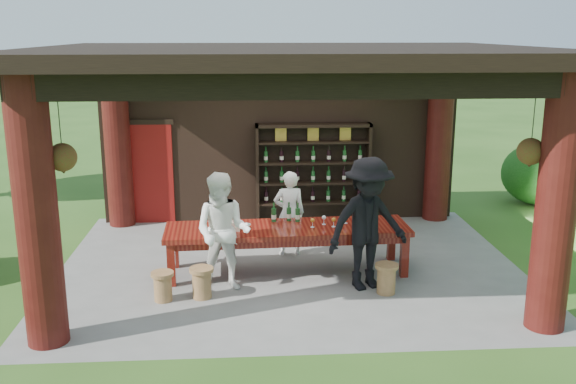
{
  "coord_description": "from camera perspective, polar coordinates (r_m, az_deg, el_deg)",
  "views": [
    {
      "loc": [
        -0.67,
        -9.82,
        3.75
      ],
      "look_at": [
        0.0,
        0.4,
        1.15
      ],
      "focal_mm": 40.0,
      "sensor_mm": 36.0,
      "label": 1
    }
  ],
  "objects": [
    {
      "name": "stool_near_left",
      "position": [
        9.35,
        -7.67,
        -7.92
      ],
      "size": [
        0.35,
        0.35,
        0.45
      ],
      "rotation": [
        0.0,
        0.0,
        -0.08
      ],
      "color": "brown",
      "rests_on": "ground"
    },
    {
      "name": "table_bottles",
      "position": [
        10.3,
        -0.11,
        -1.79
      ],
      "size": [
        0.46,
        0.13,
        0.31
      ],
      "color": "#194C1E",
      "rests_on": "tasting_table"
    },
    {
      "name": "table_glasses",
      "position": [
        10.12,
        3.66,
        -2.58
      ],
      "size": [
        0.62,
        0.24,
        0.15
      ],
      "color": "silver",
      "rests_on": "tasting_table"
    },
    {
      "name": "shrubs",
      "position": [
        11.26,
        13.7,
        -2.61
      ],
      "size": [
        14.7,
        8.67,
        1.36
      ],
      "color": "#194C14",
      "rests_on": "ground"
    },
    {
      "name": "napkin_basket",
      "position": [
        9.9,
        -5.07,
        -3.02
      ],
      "size": [
        0.27,
        0.19,
        0.14
      ],
      "primitive_type": "cube",
      "rotation": [
        0.0,
        0.0,
        0.04
      ],
      "color": "#BF6672",
      "rests_on": "tasting_table"
    },
    {
      "name": "tasting_table",
      "position": [
        10.09,
        -0.06,
        -3.72
      ],
      "size": [
        3.85,
        1.13,
        0.75
      ],
      "rotation": [
        0.0,
        0.0,
        0.04
      ],
      "color": "#55100C",
      "rests_on": "ground"
    },
    {
      "name": "stool_near_right",
      "position": [
        9.53,
        8.73,
        -7.56
      ],
      "size": [
        0.34,
        0.34,
        0.45
      ],
      "rotation": [
        0.0,
        0.0,
        -0.03
      ],
      "color": "brown",
      "rests_on": "ground"
    },
    {
      "name": "trees",
      "position": [
        11.78,
        15.6,
        11.87
      ],
      "size": [
        20.6,
        9.53,
        4.8
      ],
      "color": "#3F2819",
      "rests_on": "ground"
    },
    {
      "name": "host",
      "position": [
        10.86,
        0.11,
        -1.9
      ],
      "size": [
        0.55,
        0.38,
        1.46
      ],
      "primitive_type": "imported",
      "rotation": [
        0.0,
        0.0,
        3.21
      ],
      "color": "white",
      "rests_on": "ground"
    },
    {
      "name": "wine_shelf",
      "position": [
        12.64,
        2.24,
        1.66
      ],
      "size": [
        2.26,
        0.34,
        1.99
      ],
      "color": "black",
      "rests_on": "ground"
    },
    {
      "name": "stool_far_left",
      "position": [
        9.35,
        -11.07,
        -8.16
      ],
      "size": [
        0.33,
        0.33,
        0.43
      ],
      "rotation": [
        0.0,
        0.0,
        -0.24
      ],
      "color": "brown",
      "rests_on": "ground"
    },
    {
      "name": "pavilion",
      "position": [
        10.39,
        -0.08,
        5.28
      ],
      "size": [
        7.5,
        6.0,
        3.6
      ],
      "color": "slate",
      "rests_on": "ground"
    },
    {
      "name": "guest_man",
      "position": [
        9.46,
        7.11,
        -2.83
      ],
      "size": [
        1.45,
        1.11,
        1.98
      ],
      "primitive_type": "imported",
      "rotation": [
        0.0,
        0.0,
        0.33
      ],
      "color": "black",
      "rests_on": "ground"
    },
    {
      "name": "ground",
      "position": [
        10.53,
        0.14,
        -6.61
      ],
      "size": [
        90.0,
        90.0,
        0.0
      ],
      "primitive_type": "plane",
      "color": "#2D5119",
      "rests_on": "ground"
    },
    {
      "name": "guest_woman",
      "position": [
        9.43,
        -5.79,
        -3.55
      ],
      "size": [
        0.98,
        0.84,
        1.76
      ],
      "primitive_type": "imported",
      "rotation": [
        0.0,
        0.0,
        -0.23
      ],
      "color": "white",
      "rests_on": "ground"
    }
  ]
}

